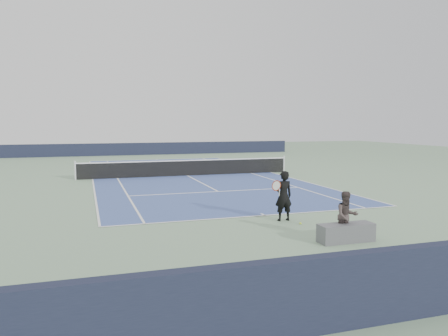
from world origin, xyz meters
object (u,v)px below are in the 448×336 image
object	(u,v)px
tennis_net	(187,167)
tennis_ball	(300,223)
tennis_player	(283,196)
spectator_bench	(346,224)

from	to	relation	value
tennis_net	tennis_ball	size ratio (longest dim) A/B	183.33
tennis_player	spectator_bench	xyz separation A→B (m)	(0.51, -2.84, -0.33)
tennis_ball	spectator_bench	distance (m)	2.25
tennis_net	tennis_ball	distance (m)	13.43
tennis_net	tennis_player	xyz separation A→B (m)	(0.29, -12.75, 0.32)
tennis_net	tennis_player	world-z (taller)	tennis_player
tennis_net	spectator_bench	size ratio (longest dim) A/B	8.06
tennis_player	tennis_ball	distance (m)	1.06
tennis_player	spectator_bench	world-z (taller)	tennis_player
tennis_ball	spectator_bench	world-z (taller)	spectator_bench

